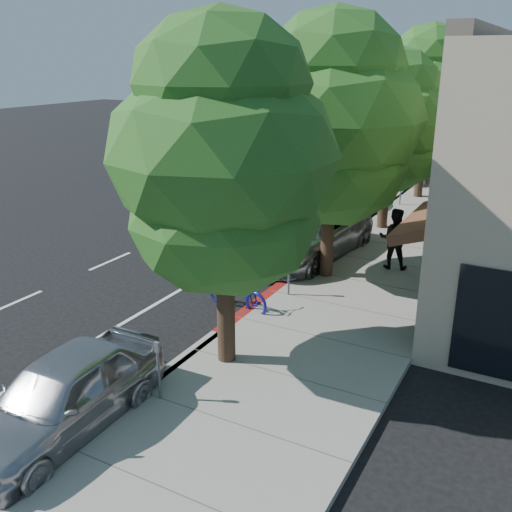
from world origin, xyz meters
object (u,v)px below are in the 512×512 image
Objects in this scene: silver_suv at (305,235)px; street_tree_2 at (390,122)px; street_tree_0 at (223,160)px; cyclist at (262,256)px; bicycle at (237,291)px; street_tree_4 at (452,95)px; dark_suv_far at (425,150)px; street_tree_3 at (428,93)px; pedestrian at (394,238)px; dark_sedan at (331,194)px; white_pickup at (413,165)px; street_tree_1 at (332,122)px; near_car_a at (63,395)px; street_tree_5 at (470,87)px.

street_tree_2 is at bearing 78.18° from silver_suv.
street_tree_0 is at bearing -73.96° from silver_suv.
bicycle is at bearing 174.69° from cyclist.
dark_suv_far is at bearing 116.70° from street_tree_4.
street_tree_4 is at bearing 90.00° from street_tree_3.
street_tree_3 is at bearing 6.57° from bicycle.
street_tree_4 is (-0.00, 6.00, -0.40)m from street_tree_3.
street_tree_3 reaches higher than pedestrian.
silver_suv is at bearing 12.61° from bicycle.
cyclist is at bearing -83.64° from dark_suv_far.
silver_suv reaches higher than dark_sedan.
cyclist is at bearing -82.17° from dark_sedan.
street_tree_2 is 1.24× the size of white_pickup.
street_tree_3 is at bearing 87.87° from silver_suv.
street_tree_0 is at bearing -174.95° from cyclist.
street_tree_1 is 4.46× the size of cyclist.
bicycle is (-1.30, -21.32, -4.04)m from street_tree_4.
near_car_a is (-1.40, -27.50, -3.84)m from street_tree_4.
street_tree_1 is at bearing -90.00° from street_tree_2.
street_tree_5 is 1.57× the size of dark_sedan.
cyclist is 23.18m from dark_suv_far.
bicycle is 1.08× the size of pedestrian.
street_tree_4 is at bearing -94.73° from pedestrian.
bicycle is (-1.30, -15.32, -4.44)m from street_tree_3.
pedestrian is at bearing 77.73° from street_tree_0.
white_pickup is (-1.40, -1.45, -3.77)m from street_tree_4.
near_car_a is at bearing -92.08° from white_pickup.
white_pickup is at bearing -100.65° from street_tree_5.
bicycle is at bearing -83.03° from dark_suv_far.
street_tree_1 is 17.09m from white_pickup.
silver_suv is (-1.40, -10.50, -4.17)m from street_tree_3.
street_tree_0 is 1.08× the size of street_tree_2.
street_tree_3 is at bearing -73.31° from dark_suv_far.
near_car_a is at bearing -95.16° from street_tree_2.
silver_suv is (-1.40, 7.50, -3.82)m from street_tree_0.
bicycle is at bearing -97.94° from street_tree_2.
street_tree_0 reaches higher than white_pickup.
street_tree_1 reaches higher than cyclist.
street_tree_1 is 1.66× the size of dark_sedan.
dark_sedan is at bearing 19.67° from bicycle.
dark_sedan is (-1.60, 11.04, 0.24)m from bicycle.
cyclist is (-1.60, -1.25, -3.96)m from street_tree_1.
street_tree_4 reaches higher than bicycle.
dark_sedan is at bearing -124.16° from street_tree_3.
bicycle is (-1.30, -3.32, -4.29)m from street_tree_1.
street_tree_4 is 1.62× the size of near_car_a.
street_tree_1 is at bearing -65.53° from cyclist.
street_tree_1 reaches higher than street_tree_4.
street_tree_4 reaches higher than dark_sedan.
street_tree_5 is at bearing 86.23° from near_car_a.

